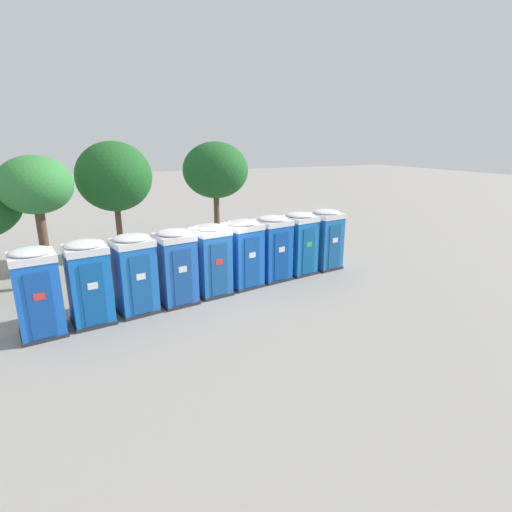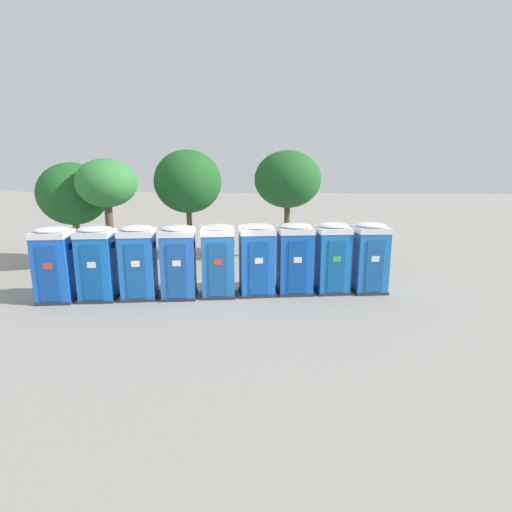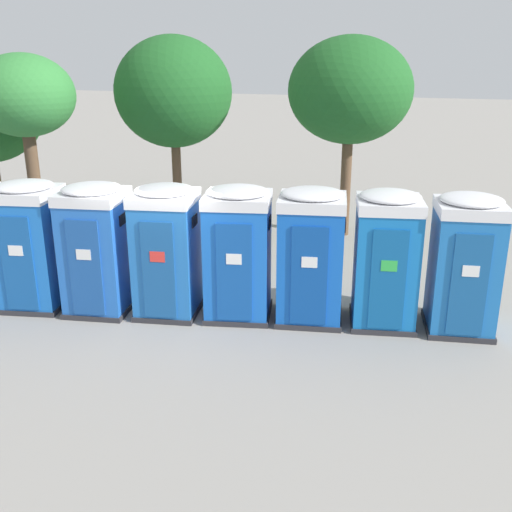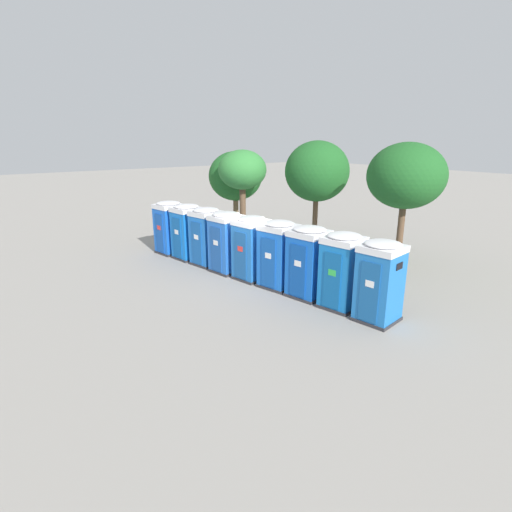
{
  "view_description": "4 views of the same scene",
  "coord_description": "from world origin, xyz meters",
  "views": [
    {
      "loc": [
        -4.03,
        -13.21,
        5.33
      ],
      "look_at": [
        1.94,
        0.08,
        1.1
      ],
      "focal_mm": 28.0,
      "sensor_mm": 36.0,
      "label": 1
    },
    {
      "loc": [
        2.53,
        -13.77,
        4.45
      ],
      "look_at": [
        1.37,
        -0.02,
        1.4
      ],
      "focal_mm": 28.0,
      "sensor_mm": 36.0,
      "label": 2
    },
    {
      "loc": [
        4.95,
        -10.05,
        4.88
      ],
      "look_at": [
        1.74,
        0.04,
        1.24
      ],
      "focal_mm": 42.0,
      "sensor_mm": 36.0,
      "label": 3
    },
    {
      "loc": [
        12.42,
        -9.0,
        5.45
      ],
      "look_at": [
        0.31,
        -0.22,
        0.99
      ],
      "focal_mm": 28.0,
      "sensor_mm": 36.0,
      "label": 4
    }
  ],
  "objects": [
    {
      "name": "street_tree_3",
      "position": [
        2.41,
        6.03,
        3.89
      ],
      "size": [
        3.24,
        3.24,
        5.29
      ],
      "color": "brown",
      "rests_on": "ground"
    },
    {
      "name": "portapotty_4",
      "position": [
        0.05,
        -0.27,
        1.28
      ],
      "size": [
        1.35,
        1.38,
        2.54
      ],
      "color": "#2D2D33",
      "rests_on": "ground"
    },
    {
      "name": "portapotty_6",
      "position": [
        2.74,
        0.28,
        1.28
      ],
      "size": [
        1.43,
        1.4,
        2.54
      ],
      "color": "#2D2D33",
      "rests_on": "ground"
    },
    {
      "name": "street_tree_2",
      "position": [
        -2.43,
        5.59,
        3.78
      ],
      "size": [
        3.25,
        3.25,
        5.32
      ],
      "color": "brown",
      "rests_on": "ground"
    },
    {
      "name": "portapotty_5",
      "position": [
        1.39,
        0.03,
        1.28
      ],
      "size": [
        1.46,
        1.43,
        2.54
      ],
      "color": "#2D2D33",
      "rests_on": "ground"
    },
    {
      "name": "ground_plane",
      "position": [
        0.0,
        0.0,
        0.0
      ],
      "size": [
        120.0,
        120.0,
        0.0
      ],
      "primitive_type": "plane",
      "color": "gray"
    },
    {
      "name": "portapotty_3",
      "position": [
        -1.29,
        -0.57,
        1.28
      ],
      "size": [
        1.36,
        1.37,
        2.54
      ],
      "color": "#2D2D33",
      "rests_on": "ground"
    },
    {
      "name": "portapotty_2",
      "position": [
        -2.65,
        -0.75,
        1.28
      ],
      "size": [
        1.4,
        1.41,
        2.54
      ],
      "color": "#2D2D33",
      "rests_on": "ground"
    },
    {
      "name": "street_tree_0",
      "position": [
        -5.33,
        2.98,
        3.76
      ],
      "size": [
        2.55,
        2.55,
        4.85
      ],
      "color": "brown",
      "rests_on": "ground"
    },
    {
      "name": "portapotty_8",
      "position": [
        5.45,
        0.67,
        1.28
      ],
      "size": [
        1.34,
        1.37,
        2.54
      ],
      "color": "#2D2D33",
      "rests_on": "ground"
    },
    {
      "name": "portapotty_7",
      "position": [
        4.09,
        0.51,
        1.28
      ],
      "size": [
        1.37,
        1.4,
        2.54
      ],
      "color": "#2D2D33",
      "rests_on": "ground"
    }
  ]
}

